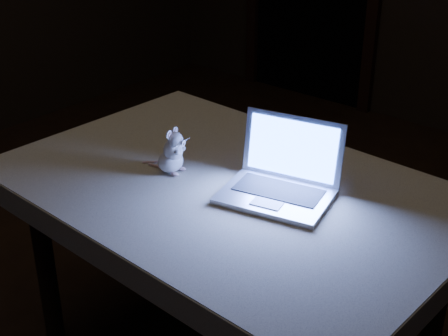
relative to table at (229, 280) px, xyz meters
The scene contains 5 objects.
floor 0.42m from the table, behind, with size 5.00×5.00×0.00m, color black.
table is the anchor object (origin of this frame).
tablecloth 0.34m from the table, behind, with size 1.43×0.95×0.08m, color beige, non-canonical shape.
laptop 0.50m from the table, ahead, with size 0.32×0.28×0.22m, color silver, non-canonical shape.
plush_mouse 0.49m from the table, 164.68° to the right, with size 0.11×0.11×0.15m, color white, non-canonical shape.
Camera 1 is at (1.32, -1.37, 1.68)m, focal length 52.00 mm.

